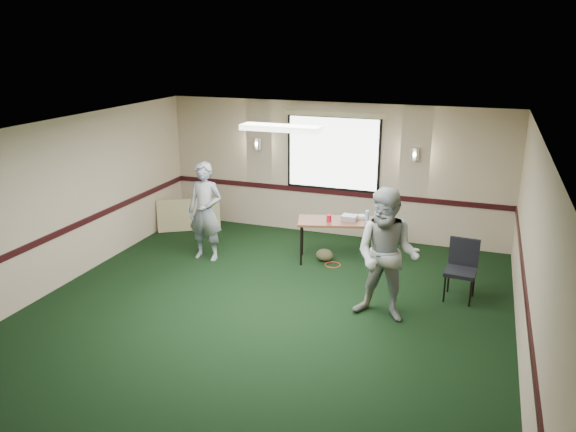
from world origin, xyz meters
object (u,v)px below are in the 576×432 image
(person_left, at_px, (205,212))
(person_right, at_px, (387,256))
(folding_table, at_px, (342,223))
(projector, at_px, (349,218))
(conference_chair, at_px, (462,264))

(person_left, relative_size, person_right, 0.93)
(folding_table, distance_m, projector, 0.17)
(person_left, bearing_deg, folding_table, 16.79)
(folding_table, distance_m, conference_chair, 2.28)
(projector, bearing_deg, conference_chair, -22.69)
(folding_table, height_order, person_left, person_left)
(folding_table, height_order, conference_chair, conference_chair)
(person_right, bearing_deg, projector, 123.15)
(conference_chair, xyz_separation_m, person_right, (-1.00, -1.09, 0.42))
(projector, bearing_deg, folding_table, -150.77)
(folding_table, relative_size, conference_chair, 1.78)
(folding_table, xyz_separation_m, projector, (0.12, 0.07, 0.10))
(conference_chair, relative_size, person_left, 0.52)
(folding_table, bearing_deg, conference_chair, -36.43)
(conference_chair, xyz_separation_m, person_left, (-4.48, 0.11, 0.35))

